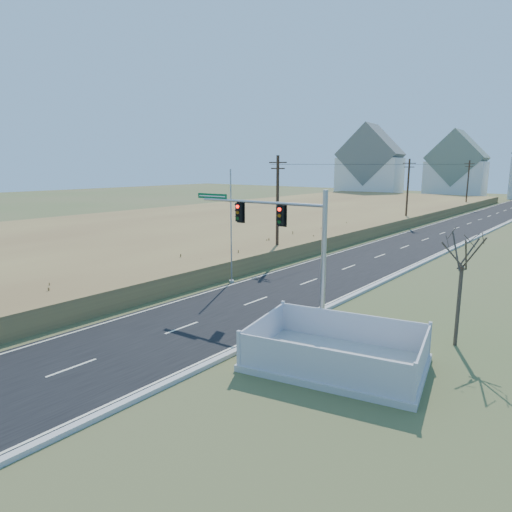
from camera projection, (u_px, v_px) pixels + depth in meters
The scene contains 14 objects.
ground at pixel (210, 319), 24.76m from camera, with size 260.00×260.00×0.00m, color #47582A.
road at pixel (465, 225), 62.89m from camera, with size 8.00×180.00×0.06m, color black.
curb at pixel (498, 227), 60.32m from camera, with size 0.30×180.00×0.18m, color #B2AFA8.
reed_marsh at pixel (282, 215), 69.92m from camera, with size 38.00×110.00×1.30m, color olive.
utility_pole_near at pixel (277, 206), 39.28m from camera, with size 1.80×0.26×9.00m.
utility_pole_mid at pixel (408, 191), 62.16m from camera, with size 1.80×0.26×9.00m.
utility_pole_far at pixel (468, 184), 85.04m from camera, with size 1.80×0.26×9.00m.
condo_nw at pixel (370, 167), 122.92m from camera, with size 17.69×13.38×19.05m.
condo_nnw at pixel (456, 170), 116.85m from camera, with size 14.93×11.17×17.03m.
traffic_signal_mast at pixel (292, 240), 24.02m from camera, with size 8.79×0.83×7.00m.
fence_enclosure at pixel (336, 358), 18.95m from camera, with size 7.92×6.21×1.62m.
open_sign at pixel (299, 320), 23.44m from camera, with size 0.56×0.07×0.69m.
flagpole at pixel (231, 238), 31.80m from camera, with size 0.36×0.36×7.93m.
bare_tree at pixel (464, 248), 20.26m from camera, with size 2.14×2.14×5.67m.
Camera 1 is at (16.79, -16.78, 8.22)m, focal length 32.00 mm.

